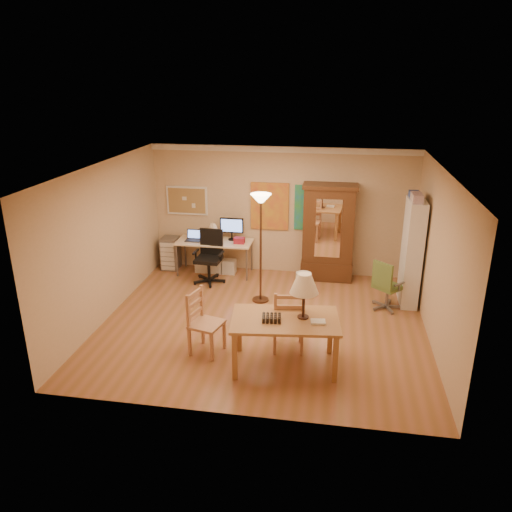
% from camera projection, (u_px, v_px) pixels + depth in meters
% --- Properties ---
extents(floor, '(5.50, 5.50, 0.00)m').
position_uv_depth(floor, '(263.00, 323.00, 8.65)').
color(floor, '#936034').
rests_on(floor, ground).
extents(crown_molding, '(5.50, 0.08, 0.12)m').
position_uv_depth(crown_molding, '(282.00, 149.00, 10.02)').
color(crown_molding, white).
rests_on(crown_molding, floor).
extents(corkboard, '(0.90, 0.04, 0.62)m').
position_uv_depth(corkboard, '(187.00, 201.00, 10.74)').
color(corkboard, '#9B7249').
rests_on(corkboard, floor).
extents(art_panel_left, '(0.80, 0.04, 1.00)m').
position_uv_depth(art_panel_left, '(270.00, 206.00, 10.48)').
color(art_panel_left, gold).
rests_on(art_panel_left, floor).
extents(art_panel_right, '(0.75, 0.04, 0.95)m').
position_uv_depth(art_panel_right, '(313.00, 208.00, 10.34)').
color(art_panel_right, teal).
rests_on(art_panel_right, floor).
extents(dining_table, '(1.63, 1.09, 1.45)m').
position_uv_depth(dining_table, '(292.00, 309.00, 7.10)').
color(dining_table, '#925B2F').
rests_on(dining_table, floor).
extents(ladder_chair_back, '(0.53, 0.51, 1.03)m').
position_uv_depth(ladder_chair_back, '(288.00, 322.00, 7.67)').
color(ladder_chair_back, '#A06949').
rests_on(ladder_chair_back, floor).
extents(ladder_chair_left, '(0.55, 0.57, 1.01)m').
position_uv_depth(ladder_chair_left, '(205.00, 324.00, 7.61)').
color(ladder_chair_left, '#A06949').
rests_on(ladder_chair_left, floor).
extents(torchiere_lamp, '(0.38, 0.38, 2.07)m').
position_uv_depth(torchiere_lamp, '(261.00, 216.00, 8.95)').
color(torchiere_lamp, '#462B1C').
rests_on(torchiere_lamp, floor).
extents(computer_desk, '(1.60, 0.70, 1.21)m').
position_uv_depth(computer_desk, '(216.00, 253.00, 10.70)').
color(computer_desk, beige).
rests_on(computer_desk, floor).
extents(office_chair_black, '(0.67, 0.67, 1.09)m').
position_uv_depth(office_chair_black, '(209.00, 268.00, 10.28)').
color(office_chair_black, black).
rests_on(office_chair_black, floor).
extents(office_chair_green, '(0.60, 0.60, 0.94)m').
position_uv_depth(office_chair_green, '(386.00, 296.00, 9.10)').
color(office_chair_green, slate).
rests_on(office_chair_green, floor).
extents(drawer_cart, '(0.35, 0.43, 0.71)m').
position_uv_depth(drawer_cart, '(170.00, 253.00, 10.97)').
color(drawer_cart, slate).
rests_on(drawer_cart, floor).
extents(armoire, '(1.09, 0.52, 2.01)m').
position_uv_depth(armoire, '(328.00, 239.00, 10.27)').
color(armoire, '#3A260F').
rests_on(armoire, floor).
extents(bookshelf, '(0.30, 0.79, 1.98)m').
position_uv_depth(bookshelf, '(412.00, 253.00, 9.14)').
color(bookshelf, white).
rests_on(bookshelf, floor).
extents(wastebin, '(0.31, 0.31, 0.39)m').
position_uv_depth(wastebin, '(303.00, 282.00, 9.86)').
color(wastebin, silver).
rests_on(wastebin, floor).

